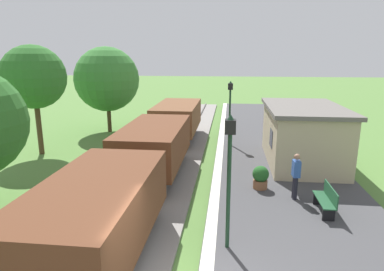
% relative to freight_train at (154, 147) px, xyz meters
% --- Properties ---
extents(freight_train, '(2.50, 19.40, 2.12)m').
position_rel_freight_train_xyz_m(freight_train, '(0.00, 0.00, 0.00)').
color(freight_train, brown).
rests_on(freight_train, rail_near).
extents(station_hut, '(3.50, 5.80, 2.78)m').
position_rel_freight_train_xyz_m(station_hut, '(6.80, 2.19, 0.26)').
color(station_hut, tan).
rests_on(station_hut, platform_slab).
extents(bench_near_hut, '(0.42, 1.50, 0.91)m').
position_rel_freight_train_xyz_m(bench_near_hut, '(6.54, -3.28, -0.68)').
color(bench_near_hut, '#1E4C2D').
rests_on(bench_near_hut, platform_slab).
extents(person_waiting, '(0.26, 0.39, 1.71)m').
position_rel_freight_train_xyz_m(person_waiting, '(5.70, -2.27, -0.21)').
color(person_waiting, black).
rests_on(person_waiting, platform_slab).
extents(potted_planter, '(0.64, 0.64, 0.92)m').
position_rel_freight_train_xyz_m(potted_planter, '(4.54, -1.42, -0.67)').
color(potted_planter, brown).
rests_on(potted_planter, platform_slab).
extents(lamp_post_near, '(0.28, 0.28, 3.70)m').
position_rel_freight_train_xyz_m(lamp_post_near, '(3.29, -5.72, 1.41)').
color(lamp_post_near, '#193823').
rests_on(lamp_post_near, platform_slab).
extents(lamp_post_far, '(0.28, 0.28, 3.70)m').
position_rel_freight_train_xyz_m(lamp_post_far, '(3.29, 5.15, 1.41)').
color(lamp_post_far, '#193823').
rests_on(lamp_post_far, platform_slab).
extents(tree_trackside_far, '(3.37, 3.37, 5.92)m').
position_rel_freight_train_xyz_m(tree_trackside_far, '(-7.08, 2.85, 2.82)').
color(tree_trackside_far, '#4C3823').
rests_on(tree_trackside_far, ground).
extents(tree_field_left, '(4.45, 4.45, 5.95)m').
position_rel_freight_train_xyz_m(tree_field_left, '(-5.24, 8.63, 2.32)').
color(tree_field_left, '#4C3823').
rests_on(tree_field_left, ground).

